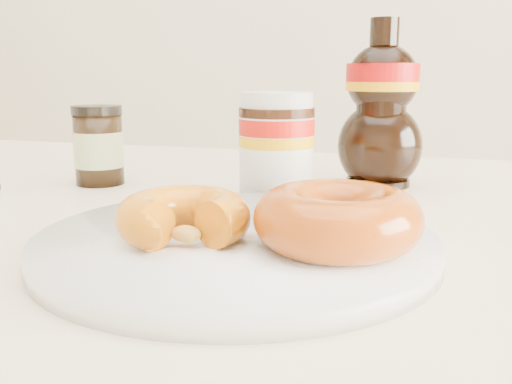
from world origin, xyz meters
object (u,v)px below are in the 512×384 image
(dining_table, at_px, (216,303))
(nutella_jar, at_px, (277,142))
(donut_whole, at_px, (337,218))
(dark_jar, at_px, (99,146))
(donut_bitten, at_px, (184,217))
(syrup_bottle, at_px, (381,104))
(plate, at_px, (236,242))

(dining_table, distance_m, nutella_jar, 0.17)
(donut_whole, distance_m, dark_jar, 0.38)
(donut_bitten, height_order, nutella_jar, nutella_jar)
(dining_table, distance_m, dark_jar, 0.25)
(donut_whole, relative_size, nutella_jar, 1.02)
(syrup_bottle, bearing_deg, donut_bitten, -108.33)
(plate, distance_m, donut_whole, 0.08)
(donut_whole, bearing_deg, nutella_jar, 115.45)
(syrup_bottle, bearing_deg, donut_whole, -90.11)
(dining_table, height_order, nutella_jar, nutella_jar)
(nutella_jar, bearing_deg, dark_jar, 176.20)
(plate, bearing_deg, dining_table, 119.53)
(plate, relative_size, donut_whole, 2.59)
(dining_table, height_order, donut_whole, donut_whole)
(plate, relative_size, donut_bitten, 3.10)
(plate, distance_m, donut_bitten, 0.05)
(donut_bitten, height_order, syrup_bottle, syrup_bottle)
(donut_bitten, bearing_deg, dining_table, 125.34)
(donut_whole, xyz_separation_m, syrup_bottle, (0.00, 0.30, 0.06))
(donut_whole, relative_size, syrup_bottle, 0.59)
(dining_table, xyz_separation_m, plate, (0.05, -0.09, 0.09))
(dark_jar, bearing_deg, dining_table, -30.55)
(nutella_jar, height_order, syrup_bottle, syrup_bottle)
(dining_table, xyz_separation_m, syrup_bottle, (0.13, 0.20, 0.18))
(nutella_jar, bearing_deg, dining_table, -108.68)
(dining_table, height_order, donut_bitten, donut_bitten)
(dark_jar, bearing_deg, donut_bitten, -47.40)
(plate, height_order, dark_jar, dark_jar)
(dark_jar, bearing_deg, nutella_jar, -3.80)
(syrup_bottle, bearing_deg, nutella_jar, -132.80)
(plate, relative_size, nutella_jar, 2.65)
(dining_table, bearing_deg, plate, -60.47)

